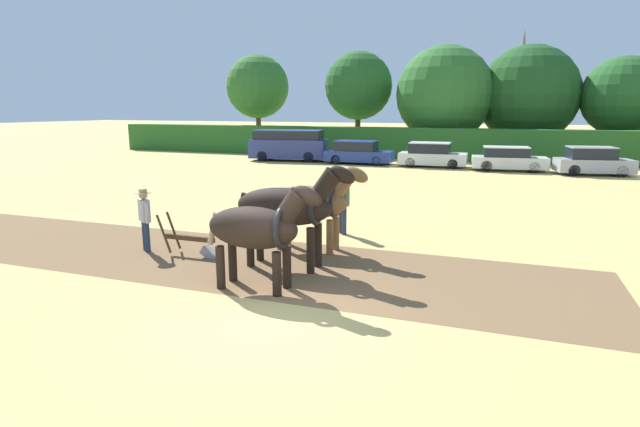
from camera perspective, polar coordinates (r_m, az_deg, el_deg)
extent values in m
plane|color=tan|center=(8.88, -5.76, -12.09)|extent=(240.00, 240.00, 0.00)
cube|color=brown|center=(13.23, -16.42, -4.39)|extent=(20.64, 4.76, 0.01)
cube|color=#286023|center=(36.69, 15.63, 7.59)|extent=(57.24, 1.53, 2.25)
cylinder|color=brown|center=(44.83, -7.02, 9.75)|extent=(0.44, 0.44, 3.98)
sphere|color=#2D6628|center=(44.84, -7.14, 14.19)|extent=(5.39, 5.39, 5.39)
cylinder|color=#4C3823|center=(41.88, 4.33, 9.62)|extent=(0.44, 0.44, 3.92)
sphere|color=#235623|center=(41.89, 4.41, 14.36)|extent=(5.47, 5.47, 5.47)
cylinder|color=brown|center=(40.38, 13.80, 8.34)|extent=(0.44, 0.44, 2.67)
sphere|color=#2D6628|center=(40.33, 14.04, 13.09)|extent=(7.33, 7.33, 7.33)
cylinder|color=#4C3823|center=(41.67, 22.35, 7.83)|extent=(0.44, 0.44, 2.57)
sphere|color=#1E4C1E|center=(41.62, 22.71, 12.38)|extent=(7.39, 7.39, 7.39)
cylinder|color=#423323|center=(41.71, 30.85, 7.31)|extent=(0.44, 0.44, 2.96)
sphere|color=#235623|center=(41.66, 31.29, 11.40)|extent=(5.50, 5.50, 5.50)
cylinder|color=gray|center=(76.54, 21.71, 10.77)|extent=(1.99, 1.99, 6.39)
cone|color=slate|center=(76.84, 22.13, 16.05)|extent=(2.19, 2.19, 7.81)
ellipsoid|color=black|center=(10.06, -7.71, -1.61)|extent=(1.95, 0.95, 0.85)
cylinder|color=black|center=(10.23, -3.81, -6.10)|extent=(0.18, 0.18, 0.89)
cylinder|color=black|center=(9.81, -4.96, -6.92)|extent=(0.18, 0.18, 0.89)
cylinder|color=black|center=(10.78, -9.96, -5.32)|extent=(0.18, 0.18, 0.89)
cylinder|color=black|center=(10.37, -11.30, -6.06)|extent=(0.18, 0.18, 0.89)
cylinder|color=black|center=(9.62, -3.44, 0.60)|extent=(0.75, 0.42, 0.82)
ellipsoid|color=black|center=(9.43, -1.39, 2.02)|extent=(0.69, 0.28, 0.54)
cube|color=gray|center=(9.52, -2.54, 1.60)|extent=(0.38, 0.09, 0.50)
cylinder|color=gray|center=(10.52, -12.13, -1.67)|extent=(0.30, 0.13, 0.71)
torus|color=black|center=(9.76, -4.19, -1.55)|extent=(0.13, 0.87, 0.87)
ellipsoid|color=black|center=(11.37, -4.19, 0.81)|extent=(2.32, 0.97, 0.86)
cylinder|color=black|center=(11.53, -0.22, -3.61)|extent=(0.18, 0.18, 1.04)
cylinder|color=black|center=(11.08, -1.10, -4.26)|extent=(0.18, 0.18, 1.04)
cylinder|color=black|center=(12.11, -6.89, -2.95)|extent=(0.18, 0.18, 1.04)
cylinder|color=black|center=(11.68, -7.98, -3.53)|extent=(0.18, 0.18, 1.04)
cylinder|color=black|center=(10.93, 0.47, 2.99)|extent=(0.81, 0.43, 0.90)
ellipsoid|color=black|center=(10.76, 2.58, 4.45)|extent=(0.69, 0.28, 0.54)
cube|color=black|center=(10.85, 1.40, 3.89)|extent=(0.42, 0.09, 0.57)
cylinder|color=black|center=(11.87, -9.01, 0.71)|extent=(0.30, 0.13, 0.71)
torus|color=black|center=(11.06, -0.38, 0.88)|extent=(0.14, 0.88, 0.88)
ellipsoid|color=brown|center=(12.79, -1.40, 1.34)|extent=(2.12, 0.94, 0.84)
cylinder|color=brown|center=(12.96, 1.82, -2.22)|extent=(0.18, 0.18, 0.89)
cylinder|color=brown|center=(12.52, 1.13, -2.72)|extent=(0.18, 0.18, 0.89)
cylinder|color=brown|center=(13.43, -3.73, -1.73)|extent=(0.18, 0.18, 0.89)
cylinder|color=brown|center=(13.00, -4.58, -2.20)|extent=(0.18, 0.18, 0.89)
cylinder|color=brown|center=(12.42, 2.43, 3.23)|extent=(0.78, 0.42, 0.87)
ellipsoid|color=brown|center=(12.27, 4.24, 4.45)|extent=(0.69, 0.28, 0.54)
cube|color=black|center=(12.34, 3.23, 4.00)|extent=(0.41, 0.09, 0.54)
cylinder|color=black|center=(13.19, -5.44, 1.23)|extent=(0.30, 0.13, 0.71)
torus|color=black|center=(12.54, 1.73, 1.43)|extent=(0.13, 0.86, 0.86)
cube|color=#4C331E|center=(12.82, -14.64, -2.74)|extent=(1.38, 0.14, 0.12)
cube|color=#939399|center=(12.61, -12.47, -4.52)|extent=(0.49, 0.21, 0.39)
cylinder|color=#4C331E|center=(13.30, -16.39, -1.86)|extent=(0.40, 0.07, 0.96)
cylinder|color=#4C331E|center=(12.99, -17.42, -2.25)|extent=(0.40, 0.07, 0.96)
cylinder|color=#28334C|center=(13.68, -19.36, -2.35)|extent=(0.14, 0.14, 0.79)
cylinder|color=#28334C|center=(13.48, -19.15, -2.54)|extent=(0.14, 0.14, 0.79)
cube|color=#B7B7BC|center=(13.43, -19.45, 0.34)|extent=(0.49, 0.43, 0.56)
sphere|color=tan|center=(13.37, -19.57, 1.99)|extent=(0.21, 0.21, 0.21)
cylinder|color=#B7B7BC|center=(13.70, -19.71, 0.44)|extent=(0.09, 0.09, 0.53)
cylinder|color=#B7B7BC|center=(13.17, -19.17, 0.04)|extent=(0.09, 0.09, 0.53)
cylinder|color=tan|center=(13.36, -19.59, 2.26)|extent=(0.41, 0.41, 0.02)
cylinder|color=tan|center=(13.35, -19.60, 2.47)|extent=(0.20, 0.20, 0.10)
cylinder|color=#28334C|center=(14.69, 2.38, -0.56)|extent=(0.14, 0.14, 0.87)
cylinder|color=#28334C|center=(14.49, 2.77, -0.74)|extent=(0.14, 0.14, 0.87)
cube|color=#4C6B4C|center=(14.45, 2.60, 2.24)|extent=(0.50, 0.50, 0.62)
sphere|color=tan|center=(14.38, 2.62, 3.94)|extent=(0.24, 0.24, 0.24)
cylinder|color=#4C6B4C|center=(14.72, 2.10, 2.34)|extent=(0.09, 0.09, 0.58)
cylinder|color=#4C6B4C|center=(14.19, 3.12, 1.96)|extent=(0.09, 0.09, 0.58)
cube|color=navy|center=(35.43, -3.60, 7.41)|extent=(5.58, 2.86, 1.29)
cube|color=black|center=(35.37, -3.62, 8.93)|extent=(4.92, 2.56, 0.59)
cube|color=navy|center=(35.36, -3.63, 9.46)|extent=(4.92, 2.56, 0.06)
cylinder|color=black|center=(35.94, -0.65, 6.72)|extent=(0.75, 0.34, 0.73)
cylinder|color=black|center=(34.20, -1.31, 6.46)|extent=(0.75, 0.34, 0.73)
cylinder|color=black|center=(36.80, -5.71, 6.79)|extent=(0.75, 0.34, 0.73)
cylinder|color=black|center=(35.10, -6.60, 6.52)|extent=(0.75, 0.34, 0.73)
cube|color=navy|center=(33.44, 4.50, 6.57)|extent=(4.48, 1.91, 0.70)
cube|color=black|center=(33.45, 4.15, 7.69)|extent=(2.70, 1.68, 0.59)
cube|color=navy|center=(33.43, 4.16, 8.25)|extent=(2.70, 1.68, 0.06)
cylinder|color=black|center=(33.89, 7.11, 6.23)|extent=(0.62, 0.23, 0.62)
cylinder|color=black|center=(32.35, 6.47, 5.98)|extent=(0.62, 0.23, 0.62)
cylinder|color=black|center=(34.61, 2.65, 6.42)|extent=(0.62, 0.23, 0.62)
cylinder|color=black|center=(33.11, 1.81, 6.18)|extent=(0.62, 0.23, 0.62)
cube|color=silver|center=(32.39, 12.76, 6.14)|extent=(4.22, 2.02, 0.71)
cube|color=black|center=(32.35, 12.45, 7.32)|extent=(2.56, 1.76, 0.60)
cube|color=silver|center=(32.33, 12.48, 7.90)|extent=(2.56, 1.76, 0.06)
cylinder|color=black|center=(33.10, 15.12, 5.77)|extent=(0.62, 0.25, 0.61)
cylinder|color=black|center=(31.50, 14.92, 5.48)|extent=(0.62, 0.25, 0.61)
cylinder|color=black|center=(33.36, 10.70, 6.01)|extent=(0.62, 0.25, 0.61)
cylinder|color=black|center=(31.77, 10.28, 5.74)|extent=(0.62, 0.25, 0.61)
cube|color=silver|center=(31.57, 20.79, 5.50)|extent=(4.37, 2.20, 0.65)
cube|color=black|center=(31.50, 20.49, 6.59)|extent=(2.68, 1.83, 0.53)
cube|color=silver|center=(31.48, 20.53, 7.12)|extent=(2.68, 1.83, 0.06)
cylinder|color=black|center=(32.49, 22.92, 5.17)|extent=(0.67, 0.30, 0.65)
cylinder|color=black|center=(31.02, 23.30, 4.86)|extent=(0.67, 0.30, 0.65)
cylinder|color=black|center=(32.22, 18.33, 5.46)|extent=(0.67, 0.30, 0.65)
cylinder|color=black|center=(30.73, 18.49, 5.16)|extent=(0.67, 0.30, 0.65)
cube|color=#A8A8B2|center=(31.54, 28.78, 4.84)|extent=(4.12, 2.42, 0.72)
cube|color=black|center=(31.42, 28.57, 6.07)|extent=(2.57, 1.95, 0.61)
cube|color=#A8A8B2|center=(31.40, 28.63, 6.67)|extent=(2.57, 1.95, 0.06)
cylinder|color=black|center=(32.66, 30.34, 4.48)|extent=(0.65, 0.33, 0.62)
cylinder|color=black|center=(31.27, 31.25, 4.13)|extent=(0.65, 0.33, 0.62)
cylinder|color=black|center=(31.92, 26.29, 4.75)|extent=(0.65, 0.33, 0.62)
cylinder|color=black|center=(30.50, 27.03, 4.40)|extent=(0.65, 0.33, 0.62)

